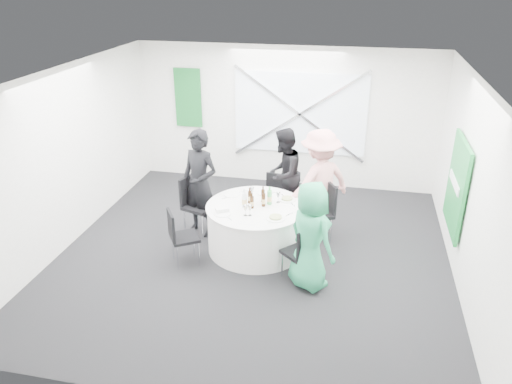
% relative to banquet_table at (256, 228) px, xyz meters
% --- Properties ---
extents(floor, '(6.00, 6.00, 0.00)m').
position_rel_banquet_table_xyz_m(floor, '(0.00, -0.20, -0.38)').
color(floor, black).
rests_on(floor, ground).
extents(ceiling, '(6.00, 6.00, 0.00)m').
position_rel_banquet_table_xyz_m(ceiling, '(0.00, -0.20, 2.42)').
color(ceiling, white).
rests_on(ceiling, wall_back).
extents(wall_back, '(6.00, 0.00, 6.00)m').
position_rel_banquet_table_xyz_m(wall_back, '(0.00, 2.80, 1.02)').
color(wall_back, silver).
rests_on(wall_back, floor).
extents(wall_front, '(6.00, 0.00, 6.00)m').
position_rel_banquet_table_xyz_m(wall_front, '(0.00, -3.20, 1.02)').
color(wall_front, silver).
rests_on(wall_front, floor).
extents(wall_left, '(0.00, 6.00, 6.00)m').
position_rel_banquet_table_xyz_m(wall_left, '(-3.00, -0.20, 1.02)').
color(wall_left, silver).
rests_on(wall_left, floor).
extents(wall_right, '(0.00, 6.00, 6.00)m').
position_rel_banquet_table_xyz_m(wall_right, '(3.00, -0.20, 1.02)').
color(wall_right, silver).
rests_on(wall_right, floor).
extents(window_panel, '(2.60, 0.03, 1.60)m').
position_rel_banquet_table_xyz_m(window_panel, '(0.30, 2.76, 1.12)').
color(window_panel, silver).
rests_on(window_panel, wall_back).
extents(window_brace_a, '(2.63, 0.05, 1.84)m').
position_rel_banquet_table_xyz_m(window_brace_a, '(0.30, 2.72, 1.12)').
color(window_brace_a, silver).
rests_on(window_brace_a, window_panel).
extents(window_brace_b, '(2.63, 0.05, 1.84)m').
position_rel_banquet_table_xyz_m(window_brace_b, '(0.30, 2.72, 1.12)').
color(window_brace_b, silver).
rests_on(window_brace_b, window_panel).
extents(green_banner, '(0.55, 0.04, 1.20)m').
position_rel_banquet_table_xyz_m(green_banner, '(-2.00, 2.75, 1.32)').
color(green_banner, '#14652A').
rests_on(green_banner, wall_back).
extents(green_sign, '(0.05, 1.20, 1.40)m').
position_rel_banquet_table_xyz_m(green_sign, '(2.94, 0.40, 0.82)').
color(green_sign, '#178133').
rests_on(green_sign, wall_right).
extents(banquet_table, '(1.56, 1.56, 0.76)m').
position_rel_banquet_table_xyz_m(banquet_table, '(0.00, 0.00, 0.00)').
color(banquet_table, silver).
rests_on(banquet_table, floor).
extents(chair_back, '(0.43, 0.44, 0.86)m').
position_rel_banquet_table_xyz_m(chair_back, '(0.11, 1.04, 0.12)').
color(chair_back, black).
rests_on(chair_back, floor).
extents(chair_back_left, '(0.57, 0.57, 0.99)m').
position_rel_banquet_table_xyz_m(chair_back_left, '(-1.13, 0.37, 0.20)').
color(chair_back_left, black).
rests_on(chair_back_left, floor).
extents(chair_back_right, '(0.61, 0.61, 0.99)m').
position_rel_banquet_table_xyz_m(chair_back_right, '(0.99, 0.54, 0.20)').
color(chair_back_right, black).
rests_on(chair_back_right, floor).
extents(chair_front_right, '(0.56, 0.56, 0.87)m').
position_rel_banquet_table_xyz_m(chair_front_right, '(0.82, -0.73, 0.13)').
color(chair_front_right, black).
rests_on(chair_front_right, floor).
extents(chair_front_left, '(0.56, 0.55, 0.88)m').
position_rel_banquet_table_xyz_m(chair_front_left, '(-1.03, -0.66, 0.14)').
color(chair_front_left, black).
rests_on(chair_front_left, floor).
extents(person_man_back_left, '(0.76, 0.62, 1.81)m').
position_rel_banquet_table_xyz_m(person_man_back_left, '(-1.01, 0.34, 0.53)').
color(person_man_back_left, black).
rests_on(person_man_back_left, floor).
extents(person_man_back, '(0.58, 0.87, 1.65)m').
position_rel_banquet_table_xyz_m(person_man_back, '(0.23, 1.22, 0.44)').
color(person_man_back, black).
rests_on(person_man_back, floor).
extents(person_woman_pink, '(1.24, 1.18, 1.81)m').
position_rel_banquet_table_xyz_m(person_woman_pink, '(0.90, 0.79, 0.52)').
color(person_woman_pink, pink).
rests_on(person_woman_pink, floor).
extents(person_woman_green, '(0.91, 0.89, 1.58)m').
position_rel_banquet_table_xyz_m(person_woman_green, '(0.93, -0.82, 0.41)').
color(person_woman_green, '#2B9E69').
rests_on(person_woman_green, floor).
extents(plate_back, '(0.26, 0.26, 0.01)m').
position_rel_banquet_table_xyz_m(plate_back, '(0.04, 0.50, 0.39)').
color(plate_back, white).
rests_on(plate_back, banquet_table).
extents(plate_back_left, '(0.27, 0.27, 0.01)m').
position_rel_banquet_table_xyz_m(plate_back_left, '(-0.47, 0.33, 0.39)').
color(plate_back_left, white).
rests_on(plate_back_left, banquet_table).
extents(plate_back_right, '(0.27, 0.27, 0.04)m').
position_rel_banquet_table_xyz_m(plate_back_right, '(0.44, 0.32, 0.40)').
color(plate_back_right, white).
rests_on(plate_back_right, banquet_table).
extents(plate_front_right, '(0.28, 0.28, 0.04)m').
position_rel_banquet_table_xyz_m(plate_front_right, '(0.37, -0.35, 0.40)').
color(plate_front_right, white).
rests_on(plate_front_right, banquet_table).
extents(plate_front_left, '(0.25, 0.25, 0.01)m').
position_rel_banquet_table_xyz_m(plate_front_left, '(-0.44, -0.37, 0.39)').
color(plate_front_left, white).
rests_on(plate_front_left, banquet_table).
extents(napkin, '(0.23, 0.21, 0.05)m').
position_rel_banquet_table_xyz_m(napkin, '(-0.46, -0.30, 0.42)').
color(napkin, silver).
rests_on(napkin, plate_front_left).
extents(beer_bottle_a, '(0.06, 0.06, 0.26)m').
position_rel_banquet_table_xyz_m(beer_bottle_a, '(-0.12, 0.09, 0.48)').
color(beer_bottle_a, '#381D0A').
rests_on(beer_bottle_a, banquet_table).
extents(beer_bottle_b, '(0.06, 0.06, 0.26)m').
position_rel_banquet_table_xyz_m(beer_bottle_b, '(0.08, 0.17, 0.48)').
color(beer_bottle_b, '#381D0A').
rests_on(beer_bottle_b, banquet_table).
extents(beer_bottle_c, '(0.06, 0.06, 0.27)m').
position_rel_banquet_table_xyz_m(beer_bottle_c, '(0.11, 0.02, 0.48)').
color(beer_bottle_c, '#381D0A').
rests_on(beer_bottle_c, banquet_table).
extents(beer_bottle_d, '(0.06, 0.06, 0.25)m').
position_rel_banquet_table_xyz_m(beer_bottle_d, '(-0.05, -0.07, 0.47)').
color(beer_bottle_d, '#381D0A').
rests_on(beer_bottle_d, banquet_table).
extents(green_water_bottle, '(0.08, 0.08, 0.29)m').
position_rel_banquet_table_xyz_m(green_water_bottle, '(0.19, 0.11, 0.49)').
color(green_water_bottle, '#45B355').
rests_on(green_water_bottle, banquet_table).
extents(clear_water_bottle, '(0.08, 0.08, 0.31)m').
position_rel_banquet_table_xyz_m(clear_water_bottle, '(-0.16, -0.08, 0.50)').
color(clear_water_bottle, white).
rests_on(clear_water_bottle, banquet_table).
extents(wine_glass_a, '(0.07, 0.07, 0.17)m').
position_rel_banquet_table_xyz_m(wine_glass_a, '(-0.09, -0.34, 0.50)').
color(wine_glass_a, white).
rests_on(wine_glass_a, banquet_table).
extents(wine_glass_b, '(0.07, 0.07, 0.17)m').
position_rel_banquet_table_xyz_m(wine_glass_b, '(0.31, 0.21, 0.50)').
color(wine_glass_b, white).
rests_on(wine_glass_b, banquet_table).
extents(wine_glass_c, '(0.07, 0.07, 0.17)m').
position_rel_banquet_table_xyz_m(wine_glass_c, '(-0.02, -0.33, 0.50)').
color(wine_glass_c, white).
rests_on(wine_glass_c, banquet_table).
extents(wine_glass_d, '(0.07, 0.07, 0.17)m').
position_rel_banquet_table_xyz_m(wine_glass_d, '(-0.13, 0.31, 0.50)').
color(wine_glass_d, white).
rests_on(wine_glass_d, banquet_table).
extents(fork_a, '(0.10, 0.13, 0.01)m').
position_rel_banquet_table_xyz_m(fork_a, '(-0.35, 0.45, 0.38)').
color(fork_a, silver).
rests_on(fork_a, banquet_table).
extents(knife_a, '(0.10, 0.13, 0.01)m').
position_rel_banquet_table_xyz_m(knife_a, '(-0.55, 0.18, 0.38)').
color(knife_a, silver).
rests_on(knife_a, banquet_table).
extents(fork_b, '(0.12, 0.12, 0.01)m').
position_rel_banquet_table_xyz_m(fork_b, '(-0.51, -0.26, 0.38)').
color(fork_b, silver).
rests_on(fork_b, banquet_table).
extents(knife_b, '(0.11, 0.12, 0.01)m').
position_rel_banquet_table_xyz_m(knife_b, '(-0.30, -0.49, 0.38)').
color(knife_b, silver).
rests_on(knife_b, banquet_table).
extents(fork_c, '(0.15, 0.02, 0.01)m').
position_rel_banquet_table_xyz_m(fork_c, '(0.19, 0.54, 0.38)').
color(fork_c, silver).
rests_on(fork_c, banquet_table).
extents(knife_c, '(0.15, 0.03, 0.01)m').
position_rel_banquet_table_xyz_m(knife_c, '(-0.21, 0.54, 0.38)').
color(knife_c, silver).
rests_on(knife_c, banquet_table).
extents(fork_d, '(0.10, 0.13, 0.01)m').
position_rel_banquet_table_xyz_m(fork_d, '(0.33, -0.47, 0.38)').
color(fork_d, silver).
rests_on(fork_d, banquet_table).
extents(knife_d, '(0.10, 0.13, 0.01)m').
position_rel_banquet_table_xyz_m(knife_d, '(0.55, -0.18, 0.38)').
color(knife_d, silver).
rests_on(knife_d, banquet_table).
extents(fork_e, '(0.10, 0.13, 0.01)m').
position_rel_banquet_table_xyz_m(fork_e, '(0.55, 0.16, 0.38)').
color(fork_e, silver).
rests_on(fork_e, banquet_table).
extents(knife_e, '(0.10, 0.13, 0.01)m').
position_rel_banquet_table_xyz_m(knife_e, '(0.36, 0.45, 0.38)').
color(knife_e, silver).
rests_on(knife_e, banquet_table).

